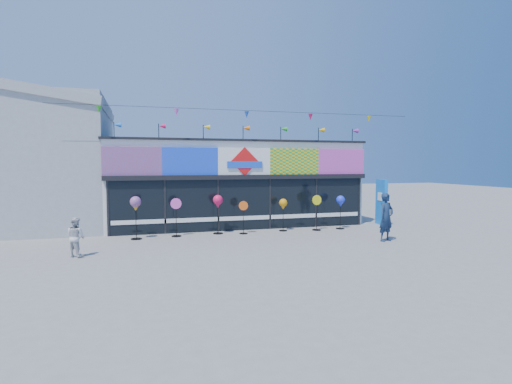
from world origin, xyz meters
name	(u,v)px	position (x,y,z in m)	size (l,w,h in m)	color
ground	(267,245)	(0.00, 0.00, 0.00)	(80.00, 80.00, 0.00)	slate
kite_shop	(232,182)	(0.00, 5.94, 2.05)	(16.00, 5.70, 5.31)	white
neighbour_building	(17,159)	(-10.00, 7.00, 3.20)	(8.18, 7.20, 6.87)	#A6A9AB
blue_sign	(381,202)	(6.85, 3.10, 1.12)	(0.38, 1.13, 2.23)	blue
spinner_0	(136,205)	(-4.68, 2.42, 1.37)	(0.43, 0.43, 1.71)	black
spinner_1	(176,216)	(-3.10, 2.60, 0.84)	(0.45, 0.40, 1.58)	black
spinner_2	(218,203)	(-1.33, 2.78, 1.34)	(0.42, 0.42, 1.67)	black
spinner_3	(243,217)	(-0.29, 2.46, 0.74)	(0.39, 0.36, 1.41)	black
spinner_4	(283,205)	(1.60, 2.70, 1.16)	(0.37, 0.37, 1.45)	black
spinner_5	(317,212)	(3.11, 2.46, 0.84)	(0.45, 0.41, 1.59)	black
spinner_6	(341,202)	(4.32, 2.52, 1.24)	(0.39, 0.39, 1.54)	black
adult_man	(386,217)	(4.64, -0.60, 0.93)	(0.68, 0.45, 1.87)	#152744
child	(76,237)	(-6.50, -0.17, 0.64)	(0.62, 0.36, 1.29)	silver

